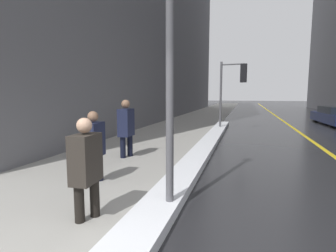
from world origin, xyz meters
The scene contains 8 objects.
sidewalk_slab centered at (-2.00, 15.00, 0.01)m, with size 4.00×80.00×0.01m.
road_centre_stripe centered at (4.00, 15.00, 0.00)m, with size 0.16×80.00×0.00m.
snow_bank_curb centered at (0.19, 6.41, 0.09)m, with size 0.62×15.46×0.17m.
lamp_post centered at (0.33, 1.60, 2.83)m, with size 0.28×0.28×4.70m.
traffic_light_near centered at (0.90, 11.46, 2.50)m, with size 1.31×0.33×3.47m.
pedestrian_in_glasses centered at (-0.74, 1.00, 0.83)m, with size 0.31×0.50×1.50m.
pedestrian_nearside centered at (-1.54, 2.48, 0.83)m, with size 0.31×0.50×1.49m.
pedestrian_trailing centered at (-1.86, 4.70, 0.93)m, with size 0.35×0.76×1.68m.
Camera 1 is at (1.41, -2.17, 1.82)m, focal length 28.00 mm.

